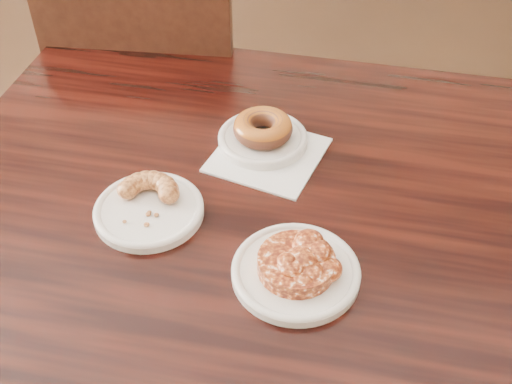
% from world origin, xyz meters
% --- Properties ---
extents(floor, '(5.00, 5.00, 0.00)m').
position_xyz_m(floor, '(0.00, 0.00, 0.00)').
color(floor, black).
rests_on(floor, ground).
extents(cafe_table, '(1.03, 1.03, 0.75)m').
position_xyz_m(cafe_table, '(0.28, -0.15, 0.38)').
color(cafe_table, black).
rests_on(cafe_table, floor).
extents(chair_far, '(0.46, 0.46, 0.90)m').
position_xyz_m(chair_far, '(-0.02, 0.49, 0.45)').
color(chair_far, black).
rests_on(chair_far, floor).
extents(napkin, '(0.20, 0.20, 0.00)m').
position_xyz_m(napkin, '(0.31, 0.01, 0.75)').
color(napkin, white).
rests_on(napkin, cafe_table).
extents(plate_donut, '(0.15, 0.15, 0.01)m').
position_xyz_m(plate_donut, '(0.30, 0.04, 0.76)').
color(plate_donut, white).
rests_on(plate_donut, napkin).
extents(plate_cruller, '(0.16, 0.16, 0.01)m').
position_xyz_m(plate_cruller, '(0.16, -0.16, 0.76)').
color(plate_cruller, white).
rests_on(plate_cruller, cafe_table).
extents(plate_fritter, '(0.17, 0.17, 0.01)m').
position_xyz_m(plate_fritter, '(0.38, -0.24, 0.76)').
color(plate_fritter, white).
rests_on(plate_fritter, cafe_table).
extents(glazed_donut, '(0.10, 0.10, 0.03)m').
position_xyz_m(glazed_donut, '(0.30, 0.04, 0.78)').
color(glazed_donut, '#975816').
rests_on(glazed_donut, plate_donut).
extents(apple_fritter, '(0.14, 0.14, 0.03)m').
position_xyz_m(apple_fritter, '(0.38, -0.24, 0.78)').
color(apple_fritter, '#421207').
rests_on(apple_fritter, plate_fritter).
extents(cruller_fragment, '(0.11, 0.11, 0.03)m').
position_xyz_m(cruller_fragment, '(0.16, -0.16, 0.78)').
color(cruller_fragment, '#5C2B12').
rests_on(cruller_fragment, plate_cruller).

